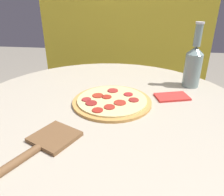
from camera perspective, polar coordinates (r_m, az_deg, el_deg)
name	(u,v)px	position (r m, az deg, el deg)	size (l,w,h in m)	color
table	(106,139)	(0.89, -1.57, -10.61)	(1.07, 1.07, 0.73)	#B2A893
fence_panel	(125,45)	(1.71, 3.32, 13.64)	(1.26, 0.04, 1.50)	gold
pizza	(112,101)	(0.82, -0.04, -0.77)	(0.30, 0.30, 0.02)	#C68E47
beer_bottle	(193,64)	(1.01, 20.48, 8.31)	(0.07, 0.07, 0.27)	gray
pizza_paddle	(45,143)	(0.63, -17.18, -11.28)	(0.17, 0.25, 0.02)	brown
napkin	(172,97)	(0.90, 15.40, 0.32)	(0.14, 0.11, 0.01)	red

